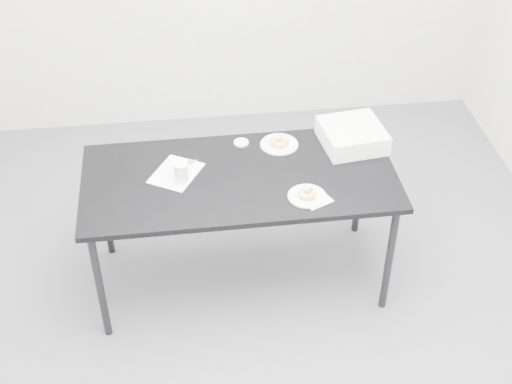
{
  "coord_description": "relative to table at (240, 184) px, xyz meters",
  "views": [
    {
      "loc": [
        -0.35,
        -2.89,
        3.12
      ],
      "look_at": [
        0.01,
        0.02,
        0.78
      ],
      "focal_mm": 50.0,
      "sensor_mm": 36.0,
      "label": 1
    }
  ],
  "objects": [
    {
      "name": "scorecard",
      "position": [
        -0.34,
        0.07,
        0.06
      ],
      "size": [
        0.33,
        0.35,
        0.0
      ],
      "primitive_type": "cube",
      "rotation": [
        0.0,
        0.0,
        -0.53
      ],
      "color": "white",
      "rests_on": "table"
    },
    {
      "name": "plate_far",
      "position": [
        0.26,
        0.26,
        0.06
      ],
      "size": [
        0.22,
        0.22,
        0.01
      ],
      "primitive_type": "cylinder",
      "color": "white",
      "rests_on": "table"
    },
    {
      "name": "donut_far",
      "position": [
        0.26,
        0.26,
        0.08
      ],
      "size": [
        0.11,
        0.11,
        0.03
      ],
      "primitive_type": "torus",
      "rotation": [
        0.0,
        0.0,
        0.12
      ],
      "color": "gold",
      "rests_on": "plate_far"
    },
    {
      "name": "napkin",
      "position": [
        0.37,
        -0.25,
        0.06
      ],
      "size": [
        0.19,
        0.19,
        0.0
      ],
      "primitive_type": "cube",
      "rotation": [
        0.0,
        0.0,
        0.44
      ],
      "color": "white",
      "rests_on": "table"
    },
    {
      "name": "bakery_box",
      "position": [
        0.67,
        0.22,
        0.12
      ],
      "size": [
        0.38,
        0.38,
        0.11
      ],
      "primitive_type": "cube",
      "rotation": [
        0.0,
        0.0,
        0.13
      ],
      "color": "white",
      "rests_on": "table"
    },
    {
      "name": "table",
      "position": [
        0.0,
        0.0,
        0.0
      ],
      "size": [
        1.71,
        0.81,
        0.78
      ],
      "rotation": [
        0.0,
        0.0,
        0.01
      ],
      "color": "black",
      "rests_on": "floor"
    },
    {
      "name": "coffee_cup",
      "position": [
        -0.31,
        -0.01,
        0.12
      ],
      "size": [
        0.08,
        0.08,
        0.12
      ],
      "primitive_type": "cylinder",
      "color": "white",
      "rests_on": "table"
    },
    {
      "name": "pen",
      "position": [
        -0.28,
        0.15,
        0.07
      ],
      "size": [
        0.13,
        0.04,
        0.01
      ],
      "primitive_type": "cylinder",
      "rotation": [
        0.0,
        1.57,
        0.23
      ],
      "color": "#0B827C",
      "rests_on": "scorecard"
    },
    {
      "name": "floor",
      "position": [
        0.06,
        -0.17,
        -0.72
      ],
      "size": [
        4.0,
        4.0,
        0.0
      ],
      "primitive_type": "plane",
      "color": "#515157",
      "rests_on": "ground"
    },
    {
      "name": "logo_patch",
      "position": [
        -0.26,
        0.16,
        0.06
      ],
      "size": [
        0.06,
        0.06,
        0.0
      ],
      "primitive_type": "cube",
      "rotation": [
        0.0,
        0.0,
        -0.53
      ],
      "color": "green",
      "rests_on": "scorecard"
    },
    {
      "name": "cup_lid",
      "position": [
        0.04,
        0.3,
        0.06
      ],
      "size": [
        0.09,
        0.09,
        0.01
      ],
      "primitive_type": "cylinder",
      "color": "white",
      "rests_on": "table"
    },
    {
      "name": "plate_near",
      "position": [
        0.33,
        -0.23,
        0.06
      ],
      "size": [
        0.2,
        0.2,
        0.01
      ],
      "primitive_type": "cylinder",
      "color": "white",
      "rests_on": "napkin"
    },
    {
      "name": "donut_near",
      "position": [
        0.33,
        -0.23,
        0.08
      ],
      "size": [
        0.12,
        0.12,
        0.03
      ],
      "primitive_type": "torus",
      "rotation": [
        0.0,
        0.0,
        0.3
      ],
      "color": "gold",
      "rests_on": "plate_near"
    }
  ]
}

